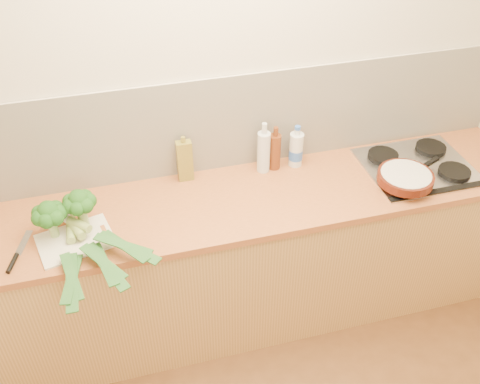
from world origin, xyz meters
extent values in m
plane|color=beige|center=(0.00, 1.50, 1.30)|extent=(3.50, 0.00, 3.50)
cube|color=silver|center=(0.00, 1.49, 1.17)|extent=(3.20, 0.02, 0.54)
cube|color=tan|center=(0.00, 1.20, 0.43)|extent=(3.20, 0.60, 0.86)
cube|color=#B06034|center=(0.00, 1.20, 0.88)|extent=(3.20, 0.62, 0.04)
cube|color=silver|center=(1.02, 1.20, 0.91)|extent=(0.58, 0.50, 0.01)
cube|color=black|center=(1.02, 0.97, 0.91)|extent=(0.58, 0.04, 0.01)
cylinder|color=black|center=(0.87, 1.08, 0.93)|extent=(0.17, 0.17, 0.03)
cylinder|color=black|center=(1.17, 1.08, 0.93)|extent=(0.17, 0.17, 0.03)
cylinder|color=black|center=(0.87, 1.32, 0.93)|extent=(0.17, 0.17, 0.03)
cylinder|color=black|center=(1.17, 1.32, 0.93)|extent=(0.17, 0.17, 0.03)
cube|color=white|center=(-0.82, 1.09, 0.91)|extent=(0.38, 0.32, 0.01)
cylinder|color=#85A25E|center=(-0.91, 1.14, 0.95)|extent=(0.04, 0.04, 0.08)
sphere|color=#173E11|center=(-0.91, 1.14, 1.06)|extent=(0.10, 0.10, 0.10)
sphere|color=#173E11|center=(-0.86, 1.14, 1.04)|extent=(0.07, 0.07, 0.07)
sphere|color=#173E11|center=(-0.88, 1.18, 1.04)|extent=(0.07, 0.07, 0.07)
sphere|color=#173E11|center=(-0.92, 1.19, 1.04)|extent=(0.07, 0.07, 0.07)
sphere|color=#173E11|center=(-0.95, 1.16, 1.04)|extent=(0.07, 0.07, 0.07)
sphere|color=#173E11|center=(-0.95, 1.12, 1.04)|extent=(0.07, 0.07, 0.07)
sphere|color=#173E11|center=(-0.92, 1.10, 1.04)|extent=(0.07, 0.07, 0.07)
sphere|color=#173E11|center=(-0.88, 1.11, 1.04)|extent=(0.07, 0.07, 0.07)
cylinder|color=#85A25E|center=(-0.77, 1.18, 0.96)|extent=(0.05, 0.05, 0.10)
sphere|color=#173E11|center=(-0.77, 1.18, 1.07)|extent=(0.10, 0.10, 0.10)
sphere|color=#173E11|center=(-0.73, 1.18, 1.05)|extent=(0.07, 0.07, 0.07)
sphere|color=#173E11|center=(-0.74, 1.22, 1.05)|extent=(0.07, 0.07, 0.07)
sphere|color=#173E11|center=(-0.78, 1.22, 1.05)|extent=(0.07, 0.07, 0.07)
sphere|color=#173E11|center=(-0.81, 1.20, 1.05)|extent=(0.07, 0.07, 0.07)
sphere|color=#173E11|center=(-0.81, 1.16, 1.05)|extent=(0.07, 0.07, 0.07)
sphere|color=#173E11|center=(-0.78, 1.14, 1.05)|extent=(0.07, 0.07, 0.07)
sphere|color=#173E11|center=(-0.74, 1.15, 1.05)|extent=(0.07, 0.07, 0.07)
cylinder|color=white|center=(-0.83, 1.29, 0.93)|extent=(0.04, 0.14, 0.04)
cylinder|color=#8CA552|center=(-0.83, 1.14, 0.93)|extent=(0.04, 0.17, 0.04)
cube|color=#1B4D1E|center=(-0.84, 0.82, 0.93)|extent=(0.10, 0.30, 0.02)
cube|color=#1B4D1E|center=(-0.84, 0.80, 0.93)|extent=(0.05, 0.34, 0.01)
cube|color=#1B4D1E|center=(-0.84, 0.83, 0.94)|extent=(0.10, 0.28, 0.02)
cylinder|color=white|center=(-0.85, 1.23, 0.95)|extent=(0.08, 0.12, 0.04)
cylinder|color=#8CA552|center=(-0.81, 1.12, 0.95)|extent=(0.09, 0.14, 0.04)
cube|color=#1B4D1E|center=(-0.70, 0.86, 0.95)|extent=(0.11, 0.30, 0.02)
cube|color=#1B4D1E|center=(-0.69, 0.84, 0.95)|extent=(0.18, 0.33, 0.01)
cube|color=#1B4D1E|center=(-0.70, 0.87, 0.95)|extent=(0.20, 0.26, 0.02)
cylinder|color=white|center=(-0.86, 1.20, 0.97)|extent=(0.10, 0.10, 0.04)
cylinder|color=#8CA552|center=(-0.79, 1.12, 0.97)|extent=(0.12, 0.12, 0.04)
cube|color=#1B4D1E|center=(-0.60, 0.92, 0.97)|extent=(0.20, 0.27, 0.02)
cube|color=#1B4D1E|center=(-0.58, 0.91, 0.97)|extent=(0.27, 0.28, 0.01)
cube|color=#1B4D1E|center=(-0.61, 0.93, 0.97)|extent=(0.26, 0.20, 0.02)
cube|color=silver|center=(-1.05, 1.14, 0.90)|extent=(0.08, 0.17, 0.00)
cylinder|color=black|center=(-1.09, 1.01, 0.91)|extent=(0.05, 0.11, 0.02)
cylinder|color=#49180C|center=(0.86, 1.06, 0.96)|extent=(0.29, 0.29, 0.05)
cylinder|color=beige|center=(0.86, 1.06, 0.99)|extent=(0.26, 0.26, 0.00)
cube|color=black|center=(1.05, 1.15, 0.96)|extent=(0.14, 0.08, 0.02)
cube|color=olive|center=(-0.23, 1.43, 1.02)|extent=(0.08, 0.05, 0.23)
cylinder|color=olive|center=(-0.23, 1.43, 1.15)|extent=(0.02, 0.02, 0.03)
cylinder|color=silver|center=(0.19, 1.40, 1.02)|extent=(0.07, 0.07, 0.24)
cylinder|color=silver|center=(0.19, 1.40, 1.17)|extent=(0.03, 0.03, 0.06)
cylinder|color=#5F2C12|center=(0.26, 1.41, 1.00)|extent=(0.06, 0.06, 0.21)
cylinder|color=#5F2C12|center=(0.26, 1.41, 1.13)|extent=(0.03, 0.03, 0.05)
cylinder|color=silver|center=(0.38, 1.41, 1.00)|extent=(0.08, 0.08, 0.20)
cylinder|color=silver|center=(0.38, 1.41, 1.11)|extent=(0.03, 0.03, 0.03)
cylinder|color=blue|center=(0.38, 1.41, 0.97)|extent=(0.08, 0.08, 0.06)
camera|label=1|loc=(-0.55, -0.85, 2.63)|focal=40.00mm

